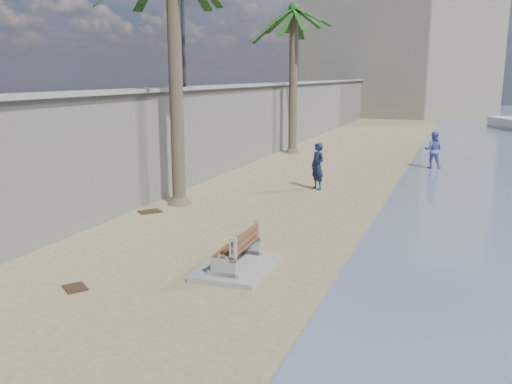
% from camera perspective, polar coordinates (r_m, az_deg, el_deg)
% --- Properties ---
extents(seawall, '(0.45, 70.00, 3.50)m').
position_cam_1_polar(seawall, '(26.93, 0.56, 7.41)').
color(seawall, gray).
rests_on(seawall, ground_plane).
extents(wall_cap, '(0.80, 70.00, 0.12)m').
position_cam_1_polar(wall_cap, '(26.84, 0.56, 11.24)').
color(wall_cap, gray).
rests_on(wall_cap, seawall).
extents(end_building, '(18.00, 12.00, 14.00)m').
position_cam_1_polar(end_building, '(57.56, 15.31, 14.80)').
color(end_building, '#B7AA93').
rests_on(end_building, ground_plane).
extents(bench_far, '(1.44, 2.06, 0.84)m').
position_cam_1_polar(bench_far, '(11.44, -2.01, -6.41)').
color(bench_far, gray).
rests_on(bench_far, ground_plane).
extents(palm_back, '(5.00, 5.00, 8.13)m').
position_cam_1_polar(palm_back, '(28.51, 4.05, 18.45)').
color(palm_back, brown).
rests_on(palm_back, ground_plane).
extents(person_a, '(0.83, 0.80, 1.92)m').
position_cam_1_polar(person_a, '(19.35, 6.51, 3.07)').
color(person_a, '#131C36').
rests_on(person_a, ground_plane).
extents(person_b, '(0.87, 0.67, 1.79)m').
position_cam_1_polar(person_b, '(24.89, 18.18, 4.42)').
color(person_b, '#515CA8').
rests_on(person_b, ground_plane).
extents(debris_c, '(0.79, 0.81, 0.03)m').
position_cam_1_polar(debris_c, '(16.52, -11.09, -2.03)').
color(debris_c, '#382616').
rests_on(debris_c, ground_plane).
extents(debris_d, '(0.62, 0.59, 0.03)m').
position_cam_1_polar(debris_d, '(11.13, -18.50, -9.54)').
color(debris_d, '#382616').
rests_on(debris_d, ground_plane).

